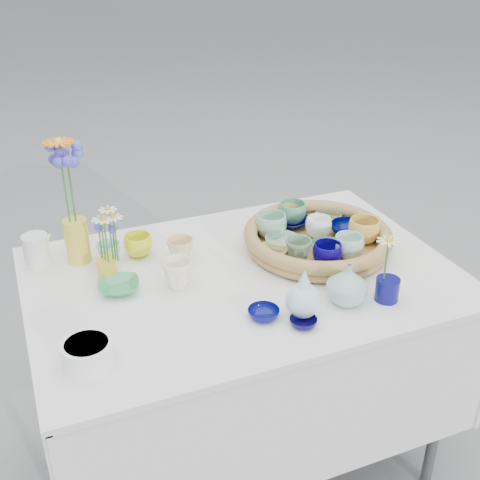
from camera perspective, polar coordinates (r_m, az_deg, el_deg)
name	(u,v)px	position (r m, az deg, el deg)	size (l,w,h in m)	color
ground	(242,456)	(2.30, 0.20, -19.77)	(80.00, 80.00, 0.00)	gray
display_table	(242,456)	(2.30, 0.20, -19.77)	(1.26, 0.86, 0.77)	white
wicker_tray	(317,239)	(1.94, 7.35, 0.12)	(0.47, 0.47, 0.08)	olive
tray_ceramic_0	(292,222)	(2.05, 4.95, 1.75)	(0.12, 0.12, 0.03)	#04033F
tray_ceramic_1	(349,229)	(2.01, 10.26, 1.00)	(0.12, 0.12, 0.04)	#00084A
tray_ceramic_2	(364,231)	(1.97, 11.68, 0.87)	(0.10, 0.10, 0.08)	#EDBF4B
tray_ceramic_3	(326,248)	(1.90, 8.17, -0.72)	(0.10, 0.10, 0.03)	#4B9372
tray_ceramic_4	(298,251)	(1.82, 5.53, -1.04)	(0.08, 0.08, 0.08)	#5F8562
tray_ceramic_5	(282,242)	(1.91, 4.00, -0.22)	(0.11, 0.11, 0.03)	#A4CCC7
tray_ceramic_6	(271,226)	(1.96, 2.97, 1.36)	(0.10, 0.10, 0.08)	#90C7A6
tray_ceramic_7	(318,227)	(1.98, 7.44, 1.21)	(0.09, 0.09, 0.07)	white
tray_ceramic_8	(328,218)	(2.09, 8.37, 2.10)	(0.09, 0.09, 0.03)	#8BC5F7
tray_ceramic_9	(327,254)	(1.82, 8.27, -1.35)	(0.09, 0.09, 0.07)	#0A0065
tray_ceramic_10	(272,253)	(1.85, 3.05, -1.20)	(0.10, 0.10, 0.03)	#F1CD70
tray_ceramic_11	(349,247)	(1.87, 10.27, -0.62)	(0.09, 0.09, 0.07)	silver
tray_ceramic_12	(292,213)	(2.06, 4.99, 2.58)	(0.10, 0.10, 0.07)	#4EA472
loose_ceramic_0	(138,245)	(1.91, -9.64, -0.50)	(0.09, 0.09, 0.07)	yellow
loose_ceramic_1	(181,250)	(1.86, -5.66, -0.98)	(0.08, 0.08, 0.08)	#EBCD89
loose_ceramic_2	(119,287)	(1.75, -11.40, -4.35)	(0.12, 0.12, 0.03)	#3E9F62
loose_ceramic_3	(177,273)	(1.74, -5.97, -3.17)	(0.09, 0.09, 0.08)	white
loose_ceramic_4	(264,314)	(1.61, 2.25, -6.99)	(0.09, 0.09, 0.03)	#060A5E
loose_ceramic_5	(109,253)	(1.89, -12.29, -1.25)	(0.07, 0.07, 0.07)	#A2CBC2
loose_ceramic_6	(303,322)	(1.59, 6.01, -7.76)	(0.07, 0.07, 0.02)	#0A053E
fluted_bowl	(88,354)	(1.49, -14.24, -10.43)	(0.12, 0.12, 0.06)	white
bud_vase_paleblue	(304,293)	(1.59, 6.05, -4.97)	(0.10, 0.10, 0.15)	silver
bud_vase_seafoam	(347,284)	(1.67, 10.14, -4.10)	(0.12, 0.12, 0.12)	#98BDB3
bud_vase_cobalt	(387,289)	(1.72, 13.78, -4.56)	(0.07, 0.07, 0.07)	#0B0B59
single_daisy	(386,260)	(1.68, 13.70, -1.85)	(0.08, 0.08, 0.14)	white
tall_vase_yellow	(77,241)	(1.91, -15.18, -0.08)	(0.07, 0.07, 0.14)	gold
gerbera	(64,183)	(1.82, -16.32, 5.20)	(0.10, 0.10, 0.27)	orange
hydrangea	(71,189)	(1.83, -15.70, 4.68)	(0.08, 0.08, 0.29)	#4843B5
white_pitcher	(36,251)	(1.93, -18.74, -0.96)	(0.11, 0.08, 0.10)	white
daisy_cup	(107,269)	(1.81, -12.50, -2.69)	(0.06, 0.06, 0.06)	yellow
daisy_posy	(107,235)	(1.75, -12.47, 0.45)	(0.08, 0.08, 0.16)	white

